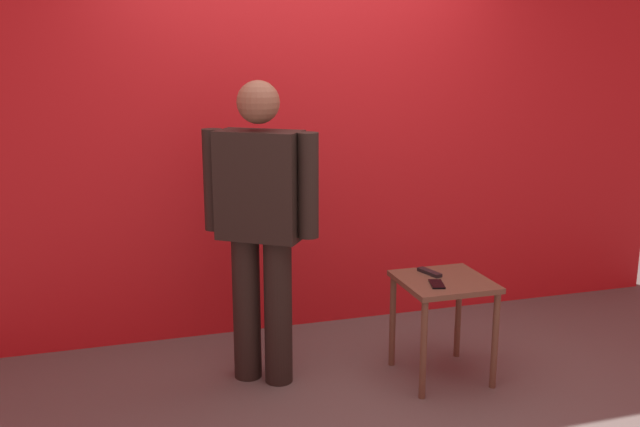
% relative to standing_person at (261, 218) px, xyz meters
% --- Properties ---
extents(ground_plane, '(12.00, 12.00, 0.00)m').
position_rel_standing_person_xyz_m(ground_plane, '(0.45, -0.57, -0.94)').
color(ground_plane, '#59544F').
extents(back_wall_red, '(5.46, 0.12, 3.28)m').
position_rel_standing_person_xyz_m(back_wall_red, '(0.45, 0.78, 0.70)').
color(back_wall_red, red).
rests_on(back_wall_red, ground_plane).
extents(standing_person, '(0.60, 0.47, 1.68)m').
position_rel_standing_person_xyz_m(standing_person, '(0.00, 0.00, 0.00)').
color(standing_person, black).
rests_on(standing_person, ground_plane).
extents(side_table, '(0.49, 0.49, 0.58)m').
position_rel_standing_person_xyz_m(side_table, '(0.98, -0.26, -0.45)').
color(side_table, brown).
rests_on(side_table, ground_plane).
extents(cell_phone, '(0.11, 0.16, 0.01)m').
position_rel_standing_person_xyz_m(cell_phone, '(0.90, -0.34, -0.35)').
color(cell_phone, black).
rests_on(cell_phone, side_table).
extents(tv_remote, '(0.09, 0.18, 0.02)m').
position_rel_standing_person_xyz_m(tv_remote, '(0.94, -0.15, -0.35)').
color(tv_remote, black).
rests_on(tv_remote, side_table).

